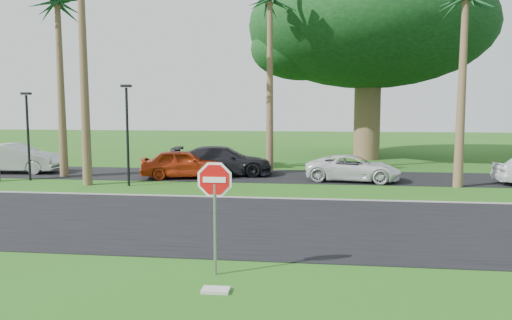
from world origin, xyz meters
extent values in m
plane|color=#255214|center=(0.00, 0.00, 0.00)|extent=(120.00, 120.00, 0.00)
cube|color=black|center=(0.00, 2.00, 0.01)|extent=(120.00, 8.00, 0.02)
cube|color=black|center=(0.00, 12.50, 0.01)|extent=(120.00, 5.00, 0.02)
cube|color=gray|center=(0.00, 6.05, 0.03)|extent=(120.00, 0.12, 0.06)
cylinder|color=gray|center=(0.50, -3.00, 1.00)|extent=(0.07, 0.07, 2.00)
cylinder|color=white|center=(0.50, -3.00, 2.10)|extent=(1.05, 0.02, 1.05)
cylinder|color=red|center=(0.50, -3.00, 2.10)|extent=(0.90, 0.02, 0.90)
cube|color=white|center=(0.50, -3.00, 2.10)|extent=(0.50, 0.02, 0.12)
cone|color=brown|center=(-10.50, 11.00, 4.50)|extent=(0.44, 0.44, 9.00)
cone|color=brown|center=(-8.00, 8.50, 5.75)|extent=(0.44, 0.44, 11.50)
cone|color=brown|center=(0.00, 14.00, 4.75)|extent=(0.44, 0.44, 9.50)
cone|color=brown|center=(9.00, 10.00, 4.25)|extent=(0.44, 0.44, 8.50)
cylinder|color=brown|center=(6.00, 22.00, 3.00)|extent=(1.80, 1.80, 6.00)
ellipsoid|color=black|center=(6.00, 22.00, 9.00)|extent=(16.50, 16.50, 8.25)
cylinder|color=black|center=(-11.50, 9.50, 2.10)|extent=(0.12, 0.12, 4.20)
cube|color=black|center=(-11.50, 9.50, 4.28)|extent=(0.45, 0.25, 0.12)
cylinder|color=black|center=(-6.00, 8.50, 2.25)|extent=(0.12, 0.12, 4.50)
cube|color=black|center=(-6.00, 8.50, 4.58)|extent=(0.45, 0.25, 0.12)
imported|color=#ADB0B4|center=(-13.84, 11.96, 0.80)|extent=(4.99, 2.11, 1.60)
imported|color=#A02A0D|center=(-4.13, 11.17, 0.73)|extent=(4.59, 2.69, 1.47)
imported|color=black|center=(-2.35, 12.50, 0.76)|extent=(5.40, 2.53, 1.52)
imported|color=silver|center=(4.39, 11.19, 0.64)|extent=(4.80, 2.66, 1.27)
cube|color=#AAAAA1|center=(0.71, -4.00, 0.03)|extent=(0.56, 0.36, 0.06)
camera|label=1|loc=(2.72, -13.39, 3.67)|focal=35.00mm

